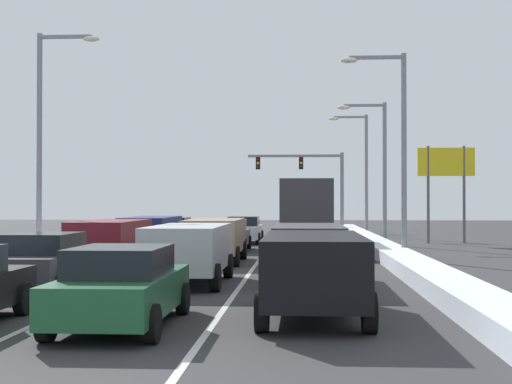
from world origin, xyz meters
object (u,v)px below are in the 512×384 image
sedan_red_right_lane_fifth (301,229)px  roadside_sign_right (446,172)px  suv_maroon_left_lane_third (111,239)px  traffic_light_gantry (312,174)px  suv_black_right_lane_nearest (314,267)px  sedan_charcoal_left_lane_second (45,261)px  street_lamp_right_mid (378,159)px  suv_charcoal_right_lane_second (309,248)px  sedan_white_center_lane_fifth (244,230)px  suv_silver_center_lane_second (189,248)px  box_truck_right_lane_fourth (306,211)px  sedan_green_center_lane_nearest (122,286)px  sedan_red_left_lane_fifth (173,231)px  sedan_gray_center_lane_fourth (228,235)px  street_lamp_right_far (361,164)px  sedan_maroon_right_lane_third (307,244)px  street_lamp_left_mid (47,126)px  street_lamp_right_near (395,136)px  suv_navy_left_lane_fourth (151,232)px  suv_tan_center_lane_third (215,236)px

sedan_red_right_lane_fifth → roadside_sign_right: size_ratio=0.82×
suv_maroon_left_lane_third → traffic_light_gantry: size_ratio=0.65×
suv_maroon_left_lane_third → suv_black_right_lane_nearest: bearing=-56.7°
sedan_charcoal_left_lane_second → roadside_sign_right: size_ratio=0.82×
suv_maroon_left_lane_third → street_lamp_right_mid: (10.95, 13.87, 3.64)m
suv_charcoal_right_lane_second → street_lamp_right_mid: size_ratio=0.63×
sedan_white_center_lane_fifth → suv_silver_center_lane_second: bearing=-89.9°
traffic_light_gantry → suv_charcoal_right_lane_second: bearing=-91.1°
sedan_charcoal_left_lane_second → traffic_light_gantry: (7.71, 37.71, 3.73)m
traffic_light_gantry → box_truck_right_lane_fourth: bearing=-91.7°
sedan_red_right_lane_fifth → suv_black_right_lane_nearest: bearing=-89.5°
sedan_red_right_lane_fifth → street_lamp_right_mid: bearing=-33.1°
suv_charcoal_right_lane_second → sedan_green_center_lane_nearest: (-3.57, -7.28, -0.25)m
box_truck_right_lane_fourth → sedan_red_left_lane_fifth: bearing=153.2°
suv_charcoal_right_lane_second → sedan_gray_center_lane_fourth: suv_charcoal_right_lane_second is taller
suv_maroon_left_lane_third → street_lamp_right_far: street_lamp_right_far is taller
suv_black_right_lane_nearest → street_lamp_right_far: bearing=83.7°
sedan_charcoal_left_lane_second → roadside_sign_right: bearing=56.1°
sedan_maroon_right_lane_third → suv_silver_center_lane_second: bearing=-116.8°
street_lamp_left_mid → sedan_maroon_right_lane_third: bearing=-11.2°
suv_black_right_lane_nearest → street_lamp_right_near: size_ratio=0.59×
box_truck_right_lane_fourth → suv_silver_center_lane_second: size_ratio=1.47×
street_lamp_left_mid → roadside_sign_right: bearing=32.4°
suv_black_right_lane_nearest → suv_maroon_left_lane_third: 12.83m
sedan_maroon_right_lane_third → street_lamp_right_mid: (3.91, 12.08, 3.89)m
box_truck_right_lane_fourth → suv_maroon_left_lane_third: box_truck_right_lane_fourth is taller
sedan_red_left_lane_fifth → street_lamp_right_mid: 11.72m
sedan_gray_center_lane_fourth → sedan_green_center_lane_nearest: bearing=-89.7°
sedan_charcoal_left_lane_second → street_lamp_right_mid: street_lamp_right_mid is taller
suv_navy_left_lane_fourth → suv_charcoal_right_lane_second: bearing=-58.0°
suv_black_right_lane_nearest → suv_silver_center_lane_second: size_ratio=1.00×
sedan_green_center_lane_nearest → street_lamp_right_near: size_ratio=0.54×
street_lamp_right_far → roadside_sign_right: size_ratio=1.50×
sedan_maroon_right_lane_third → box_truck_right_lane_fourth: (-0.00, 7.34, 1.14)m
box_truck_right_lane_fourth → street_lamp_right_near: street_lamp_right_near is taller
suv_navy_left_lane_fourth → street_lamp_right_far: bearing=58.6°
suv_silver_center_lane_second → street_lamp_right_far: street_lamp_right_far is taller
suv_silver_center_lane_second → sedan_white_center_lane_fifth: (-0.03, 20.25, -0.25)m
sedan_white_center_lane_fifth → traffic_light_gantry: (4.10, 15.96, 3.73)m
suv_tan_center_lane_third → suv_maroon_left_lane_third: same height
sedan_maroon_right_lane_third → box_truck_right_lane_fourth: bearing=90.0°
sedan_maroon_right_lane_third → suv_maroon_left_lane_third: 7.27m
street_lamp_right_far → street_lamp_right_near: bearing=-90.8°
suv_maroon_left_lane_third → suv_navy_left_lane_fourth: bearing=88.6°
box_truck_right_lane_fourth → street_lamp_left_mid: 12.53m
suv_black_right_lane_nearest → suv_navy_left_lane_fourth: same height
sedan_gray_center_lane_fourth → roadside_sign_right: size_ratio=0.82×
box_truck_right_lane_fourth → suv_maroon_left_lane_third: bearing=-127.6°
sedan_red_right_lane_fifth → sedan_white_center_lane_fifth: 3.49m
box_truck_right_lane_fourth → sedan_charcoal_left_lane_second: box_truck_right_lane_fourth is taller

